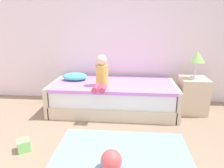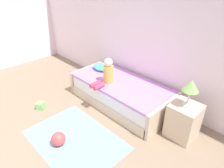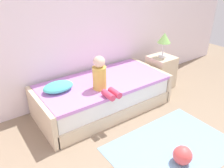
% 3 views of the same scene
% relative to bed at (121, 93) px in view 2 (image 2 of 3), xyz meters
% --- Properties ---
extents(ground_plane, '(9.20, 9.20, 0.00)m').
position_rel_bed_xyz_m(ground_plane, '(0.09, -2.00, -0.25)').
color(ground_plane, gray).
extents(wall_rear, '(7.20, 0.10, 2.90)m').
position_rel_bed_xyz_m(wall_rear, '(0.09, 0.60, 1.20)').
color(wall_rear, white).
rests_on(wall_rear, ground).
extents(bed, '(2.11, 1.00, 0.50)m').
position_rel_bed_xyz_m(bed, '(0.00, 0.00, 0.00)').
color(bed, beige).
rests_on(bed, ground).
extents(nightstand, '(0.44, 0.44, 0.60)m').
position_rel_bed_xyz_m(nightstand, '(1.35, 0.03, 0.05)').
color(nightstand, beige).
rests_on(nightstand, ground).
extents(table_lamp, '(0.24, 0.24, 0.45)m').
position_rel_bed_xyz_m(table_lamp, '(1.35, 0.03, 0.69)').
color(table_lamp, silver).
rests_on(table_lamp, nightstand).
extents(child_figure, '(0.20, 0.51, 0.50)m').
position_rel_bed_xyz_m(child_figure, '(-0.17, -0.23, 0.46)').
color(child_figure, gold).
rests_on(child_figure, bed).
extents(pillow, '(0.44, 0.30, 0.13)m').
position_rel_bed_xyz_m(pillow, '(-0.69, 0.10, 0.32)').
color(pillow, '#4CCCBC').
rests_on(pillow, bed).
extents(toy_ball, '(0.23, 0.23, 0.23)m').
position_rel_bed_xyz_m(toy_ball, '(0.11, -1.53, -0.13)').
color(toy_ball, '#E54C4C').
rests_on(toy_ball, ground).
extents(area_rug, '(1.60, 1.10, 0.01)m').
position_rel_bed_xyz_m(area_rug, '(0.21, -1.30, -0.24)').
color(area_rug, '#7AA8CC').
rests_on(area_rug, ground).
extents(toy_block, '(0.19, 0.19, 0.14)m').
position_rel_bed_xyz_m(toy_block, '(-0.98, -1.29, -0.18)').
color(toy_block, '#7FD872').
rests_on(toy_block, ground).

